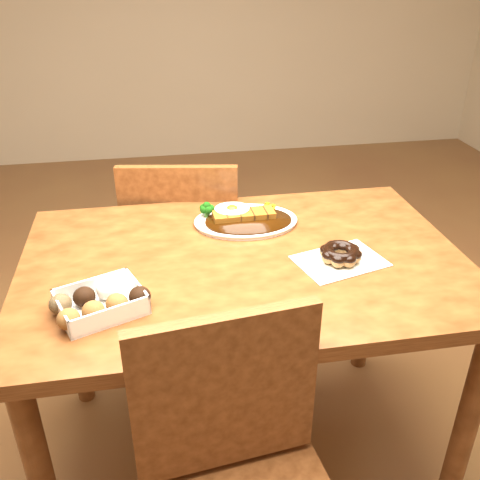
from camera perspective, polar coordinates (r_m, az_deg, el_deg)
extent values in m
plane|color=brown|center=(1.94, 0.36, -21.34)|extent=(6.00, 6.00, 0.00)
cube|color=#4B230F|center=(1.46, 0.45, -2.58)|extent=(1.20, 0.80, 0.04)
cylinder|color=#4B230F|center=(1.63, 22.85, -18.21)|extent=(0.06, 0.06, 0.71)
cylinder|color=#4B230F|center=(1.96, -17.37, -8.22)|extent=(0.06, 0.06, 0.71)
cylinder|color=#4B230F|center=(2.08, 13.49, -5.25)|extent=(0.06, 0.06, 0.71)
cube|color=#4B230F|center=(2.12, -5.70, -1.55)|extent=(0.48, 0.48, 0.04)
cylinder|color=#4B230F|center=(2.37, -1.02, -4.18)|extent=(0.04, 0.04, 0.41)
cylinder|color=#4B230F|center=(2.40, -9.19, -4.17)|extent=(0.04, 0.04, 0.41)
cylinder|color=#4B230F|center=(2.09, -1.06, -9.21)|extent=(0.04, 0.04, 0.41)
cylinder|color=#4B230F|center=(2.12, -10.39, -9.13)|extent=(0.04, 0.04, 0.41)
cube|color=#4B230F|center=(1.84, -6.51, 1.96)|extent=(0.40, 0.09, 0.40)
cube|color=#4B230F|center=(1.16, -1.56, -16.06)|extent=(0.40, 0.08, 0.40)
ellipsoid|color=white|center=(1.63, 0.62, 1.98)|extent=(0.32, 0.23, 0.01)
ellipsoid|color=black|center=(1.61, 0.90, 2.04)|extent=(0.27, 0.19, 0.01)
cube|color=#6B380C|center=(1.63, 0.41, 2.67)|extent=(0.19, 0.07, 0.02)
ellipsoid|color=white|center=(1.64, -0.84, 3.36)|extent=(0.11, 0.10, 0.01)
ellipsoid|color=#FFB214|center=(1.64, -0.84, 3.39)|extent=(0.04, 0.04, 0.02)
cube|color=white|center=(1.28, -14.63, -6.40)|extent=(0.23, 0.20, 0.05)
ellipsoid|color=brown|center=(1.23, -17.81, -8.04)|extent=(0.05, 0.05, 0.05)
ellipsoid|color=brown|center=(1.24, -15.37, -7.34)|extent=(0.05, 0.05, 0.05)
ellipsoid|color=brown|center=(1.25, -12.98, -6.63)|extent=(0.05, 0.05, 0.05)
ellipsoid|color=black|center=(1.27, -10.64, -5.93)|extent=(0.05, 0.05, 0.05)
ellipsoid|color=black|center=(1.29, -18.62, -6.49)|extent=(0.05, 0.05, 0.05)
ellipsoid|color=black|center=(1.30, -16.28, -5.83)|extent=(0.05, 0.05, 0.05)
ellipsoid|color=beige|center=(1.31, -13.98, -5.18)|extent=(0.05, 0.05, 0.05)
cube|color=silver|center=(1.46, 10.60, -2.21)|extent=(0.26, 0.21, 0.00)
torus|color=olive|center=(1.45, 10.67, -1.53)|extent=(0.13, 0.13, 0.04)
torus|color=black|center=(1.45, 10.71, -1.18)|extent=(0.12, 0.12, 0.03)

